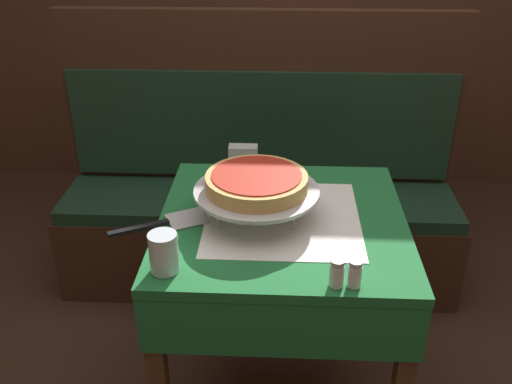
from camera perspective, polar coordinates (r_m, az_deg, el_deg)
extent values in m
cube|color=#1E6B33|center=(1.73, 2.65, -3.03)|extent=(0.74, 0.74, 0.03)
cube|color=white|center=(1.72, 2.66, -2.57)|extent=(0.46, 0.46, 0.00)
cube|color=#1E6B33|center=(1.79, 2.58, -5.88)|extent=(0.74, 0.74, 0.18)
cube|color=#4C331E|center=(2.25, -6.18, -6.90)|extent=(0.05, 0.05, 0.75)
cube|color=#4C331E|center=(2.25, 11.17, -7.28)|extent=(0.05, 0.05, 0.75)
cube|color=red|center=(3.09, 5.12, 11.15)|extent=(0.64, 0.64, 0.03)
cube|color=white|center=(3.08, 5.13, 11.44)|extent=(0.40, 0.40, 0.00)
cube|color=red|center=(3.11, 5.07, 9.93)|extent=(0.64, 0.64, 0.11)
cube|color=#4C331E|center=(2.96, -0.54, 2.42)|extent=(0.05, 0.05, 0.75)
cube|color=#4C331E|center=(2.99, 10.44, 2.15)|extent=(0.05, 0.05, 0.75)
cube|color=#4C331E|center=(3.49, -0.01, 6.44)|extent=(0.05, 0.05, 0.75)
cube|color=#4C331E|center=(3.51, 9.38, 6.19)|extent=(0.05, 0.05, 0.75)
cube|color=#3D2316|center=(2.66, 0.28, -5.12)|extent=(1.77, 0.44, 0.40)
cube|color=#193323|center=(2.55, 0.30, -0.80)|extent=(1.73, 0.43, 0.06)
cube|color=#3D2316|center=(2.56, 0.51, 9.39)|extent=(1.77, 0.06, 0.76)
cube|color=#193323|center=(2.56, 0.46, 6.66)|extent=(1.70, 0.02, 0.49)
cylinder|color=#ADADB2|center=(1.81, 0.24, 0.52)|extent=(0.01, 0.01, 0.08)
cylinder|color=#ADADB2|center=(1.65, -3.84, -2.41)|extent=(0.01, 0.01, 0.08)
cylinder|color=#ADADB2|center=(1.64, 3.76, -2.59)|extent=(0.01, 0.01, 0.08)
cylinder|color=#ADADB2|center=(1.68, 0.05, -0.37)|extent=(0.25, 0.25, 0.01)
cylinder|color=silver|center=(1.68, 0.05, -0.19)|extent=(0.36, 0.36, 0.01)
cylinder|color=silver|center=(1.68, 0.05, 0.06)|extent=(0.37, 0.37, 0.01)
cylinder|color=tan|center=(1.66, 0.05, 0.89)|extent=(0.30, 0.30, 0.05)
cylinder|color=#B22819|center=(1.65, 0.05, 1.62)|extent=(0.27, 0.27, 0.01)
cube|color=#BCBCC1|center=(1.72, -6.88, -2.64)|extent=(0.15, 0.14, 0.00)
cube|color=black|center=(1.69, -11.64, -3.56)|extent=(0.17, 0.10, 0.01)
cylinder|color=silver|center=(1.48, -9.22, -6.00)|extent=(0.08, 0.08, 0.11)
cylinder|color=silver|center=(1.44, 8.06, -8.28)|extent=(0.04, 0.04, 0.06)
cylinder|color=#B7B7BC|center=(1.42, 8.16, -7.05)|extent=(0.04, 0.04, 0.02)
cylinder|color=silver|center=(1.44, 9.83, -8.31)|extent=(0.03, 0.03, 0.06)
cylinder|color=#B7B7BC|center=(1.42, 9.95, -7.09)|extent=(0.03, 0.03, 0.02)
cube|color=#B2B2B7|center=(2.00, -1.28, 3.43)|extent=(0.10, 0.05, 0.09)
cube|color=black|center=(3.06, 4.83, 11.62)|extent=(0.15, 0.15, 0.03)
cylinder|color=black|center=(3.03, 4.90, 13.25)|extent=(0.01, 0.01, 0.15)
cylinder|color=red|center=(3.09, 4.86, 13.17)|extent=(0.04, 0.04, 0.12)
cylinder|color=white|center=(3.01, 4.05, 12.84)|extent=(0.04, 0.04, 0.12)
cylinder|color=gold|center=(3.02, 5.74, 12.78)|extent=(0.04, 0.04, 0.12)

